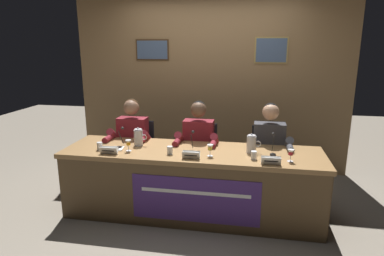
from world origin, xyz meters
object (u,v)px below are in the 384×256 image
object	(u,v)px
conference_table	(190,174)
microphone_left	(120,141)
water_pitcher_left_side	(138,137)
chair_left	(137,156)
nameplate_right	(271,161)
microphone_right	(273,148)
chair_center	(200,160)
juice_glass_left	(128,143)
panelist_center	(198,144)
nameplate_center	(191,155)
juice_glass_center	(210,148)
water_cup_left	(100,147)
microphone_center	(192,145)
water_cup_right	(254,156)
chair_right	(267,164)
panelist_left	(131,140)
nameplate_left	(109,150)
water_cup_center	(170,151)
document_stack_left	(114,149)
water_pitcher_right_side	(251,144)
panelist_right	(269,148)
juice_glass_right	(291,153)

from	to	relation	value
conference_table	microphone_left	size ratio (longest dim) A/B	13.01
water_pitcher_left_side	chair_left	bearing A→B (deg)	112.39
nameplate_right	microphone_right	world-z (taller)	microphone_right
chair_center	water_pitcher_left_side	distance (m)	0.90
chair_center	nameplate_right	bearing A→B (deg)	-47.00
juice_glass_left	water_pitcher_left_side	bearing A→B (deg)	80.01
microphone_left	chair_center	world-z (taller)	microphone_left
panelist_center	nameplate_center	world-z (taller)	panelist_center
juice_glass_center	water_pitcher_left_side	world-z (taller)	water_pitcher_left_side
water_cup_left	microphone_center	distance (m)	1.01
water_cup_right	panelist_center	bearing A→B (deg)	139.83
chair_left	microphone_left	bearing A→B (deg)	-87.11
chair_center	chair_right	size ratio (longest dim) A/B	1.00
panelist_left	water_pitcher_left_side	bearing A→B (deg)	-55.69
conference_table	chair_right	world-z (taller)	chair_right
nameplate_left	water_cup_left	world-z (taller)	water_cup_left
chair_left	panelist_center	distance (m)	0.90
microphone_right	water_cup_center	bearing A→B (deg)	-170.42
nameplate_left	water_cup_right	size ratio (longest dim) A/B	2.23
panelist_center	water_pitcher_left_side	world-z (taller)	panelist_center
juice_glass_left	panelist_center	distance (m)	0.86
panelist_left	microphone_left	world-z (taller)	panelist_left
nameplate_left	juice_glass_center	size ratio (longest dim) A/B	1.53
water_cup_left	document_stack_left	world-z (taller)	water_cup_left
water_cup_center	nameplate_left	bearing A→B (deg)	-170.16
microphone_right	water_pitcher_right_side	distance (m)	0.22
juice_glass_center	water_pitcher_right_side	bearing A→B (deg)	25.19
juice_glass_center	water_cup_right	world-z (taller)	juice_glass_center
panelist_right	chair_center	bearing A→B (deg)	166.67
water_pitcher_right_side	nameplate_center	bearing A→B (deg)	-152.45
water_pitcher_left_side	document_stack_left	bearing A→B (deg)	-140.28
microphone_center	conference_table	bearing A→B (deg)	-94.60
conference_table	document_stack_left	world-z (taller)	document_stack_left
panelist_center	water_cup_center	distance (m)	0.59
nameplate_right	water_cup_right	world-z (taller)	water_cup_right
panelist_left	microphone_left	size ratio (longest dim) A/B	5.60
water_cup_center	water_pitcher_right_side	distance (m)	0.87
juice_glass_center	water_cup_center	distance (m)	0.43
panelist_left	water_cup_right	xyz separation A→B (m)	(1.50, -0.56, 0.08)
nameplate_right	water_pitcher_right_side	xyz separation A→B (m)	(-0.19, 0.34, 0.05)
panelist_left	water_cup_center	distance (m)	0.84
panelist_left	panelist_center	xyz separation A→B (m)	(0.84, 0.00, 0.00)
water_cup_right	juice_glass_left	bearing A→B (deg)	178.46
juice_glass_right	document_stack_left	distance (m)	1.87
conference_table	document_stack_left	distance (m)	0.89
panelist_center	juice_glass_right	world-z (taller)	panelist_center
juice_glass_left	chair_right	distance (m)	1.72
nameplate_right	water_pitcher_left_side	size ratio (longest dim) A/B	0.89
water_cup_left	chair_center	size ratio (longest dim) A/B	0.10
microphone_left	panelist_right	size ratio (longest dim) A/B	0.18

